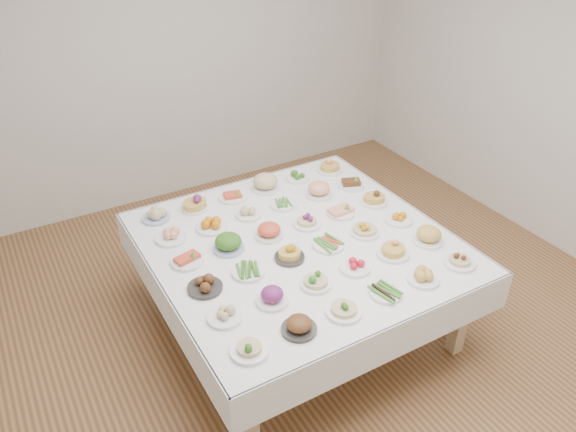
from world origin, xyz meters
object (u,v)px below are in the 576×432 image
dish_18 (187,258)px  dish_35 (330,165)px  display_table (299,249)px  dish_0 (249,346)px

dish_18 → dish_35: dish_35 is taller
dish_18 → dish_35: 1.67m
display_table → dish_35: dish_35 is taller
dish_0 → dish_18: dish_0 is taller
display_table → dish_18: bearing=168.2°
dish_18 → dish_0: bearing=-90.6°
display_table → dish_35: 1.12m
display_table → dish_35: size_ratio=9.23×
dish_18 → dish_35: (1.56, 0.62, 0.03)m
dish_0 → dish_35: 2.21m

